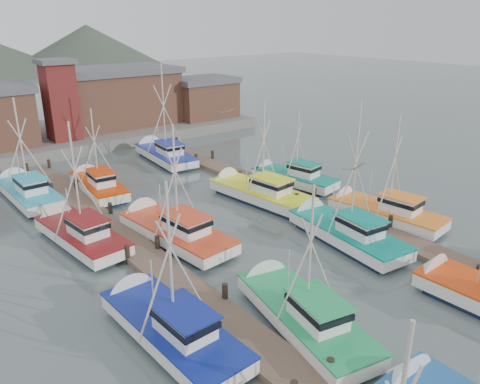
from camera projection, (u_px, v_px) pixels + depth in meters
ground at (284, 255)px, 28.85m from camera, size 260.00×260.00×0.00m
dock_left at (151, 261)px, 27.70m from camera, size 2.30×46.00×1.50m
dock_right at (314, 206)px, 35.81m from camera, size 2.30×46.00×1.50m
quay at (71, 135)px, 55.87m from camera, size 44.00×16.00×1.20m
shed_center at (115, 96)px, 57.92m from camera, size 14.84×9.54×6.90m
shed_right at (203, 97)px, 62.39m from camera, size 8.48×6.36×5.20m
lookout_tower at (60, 100)px, 50.03m from camera, size 3.60×3.60×8.50m
boat_4 at (298, 311)px, 22.23m from camera, size 4.49×9.34×8.04m
boat_5 at (342, 231)px, 30.56m from camera, size 3.97×9.47×10.02m
boat_6 at (166, 324)px, 21.24m from camera, size 3.55×9.17×8.51m
boat_7 at (380, 211)px, 33.70m from camera, size 3.72×8.98×8.51m
boat_8 at (171, 230)px, 30.75m from camera, size 3.97×9.92×8.69m
boat_9 at (256, 192)px, 37.48m from camera, size 4.00×9.83×8.96m
boat_10 at (78, 233)px, 30.23m from camera, size 3.64×9.03×8.84m
boat_11 at (290, 177)px, 40.92m from camera, size 3.92×8.46×7.37m
boat_12 at (97, 185)px, 39.06m from camera, size 3.15×8.43×7.79m
boat_13 at (163, 154)px, 47.86m from camera, size 4.19×9.75×10.53m
boat_14 at (26, 191)px, 37.61m from camera, size 3.74×9.26×9.03m
gull_near at (353, 168)px, 21.39m from camera, size 1.54×0.61×0.24m
gull_far at (225, 112)px, 30.42m from camera, size 1.55×0.64×0.24m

